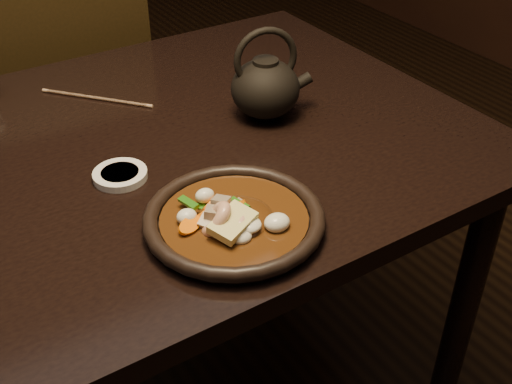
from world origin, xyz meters
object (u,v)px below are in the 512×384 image
plate (234,220)px  table (56,212)px  teapot (266,85)px  chair (65,101)px

plate → table: bearing=124.0°
plate → teapot: bearing=48.9°
plate → teapot: teapot is taller
table → teapot: size_ratio=8.90×
table → teapot: (0.43, -0.03, 0.14)m
chair → plate: bearing=92.7°
teapot → chair: bearing=121.1°
table → plate: size_ratio=5.75×
table → chair: 0.73m
table → chair: bearing=71.7°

